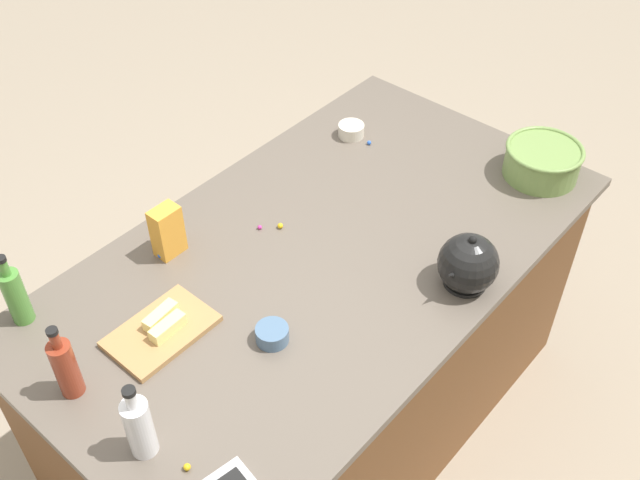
{
  "coord_description": "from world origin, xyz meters",
  "views": [
    {
      "loc": [
        1.26,
        1.09,
        2.5
      ],
      "look_at": [
        0.0,
        0.0,
        0.95
      ],
      "focal_mm": 41.75,
      "sensor_mm": 36.0,
      "label": 1
    }
  ],
  "objects_px": {
    "mixing_bowl_large": "(543,161)",
    "bottle_olive": "(15,295)",
    "ramekin_medium": "(351,130)",
    "cutting_board": "(161,331)",
    "kettle": "(468,264)",
    "bottle_soy": "(65,367)",
    "ramekin_small": "(272,334)",
    "butter_stick_left": "(161,316)",
    "butter_stick_right": "(168,327)",
    "bottle_vinegar": "(139,426)",
    "candy_bag": "(167,231)"
  },
  "relations": [
    {
      "from": "mixing_bowl_large",
      "to": "bottle_olive",
      "type": "relative_size",
      "value": 1.1
    },
    {
      "from": "ramekin_medium",
      "to": "mixing_bowl_large",
      "type": "bearing_deg",
      "value": 111.03
    },
    {
      "from": "cutting_board",
      "to": "kettle",
      "type": "bearing_deg",
      "value": 143.47
    },
    {
      "from": "bottle_soy",
      "to": "ramekin_small",
      "type": "relative_size",
      "value": 2.59
    },
    {
      "from": "bottle_soy",
      "to": "ramekin_small",
      "type": "bearing_deg",
      "value": 149.18
    },
    {
      "from": "cutting_board",
      "to": "butter_stick_left",
      "type": "xyz_separation_m",
      "value": [
        -0.02,
        -0.02,
        0.03
      ]
    },
    {
      "from": "bottle_olive",
      "to": "kettle",
      "type": "relative_size",
      "value": 1.13
    },
    {
      "from": "mixing_bowl_large",
      "to": "ramekin_small",
      "type": "xyz_separation_m",
      "value": [
        1.14,
        -0.19,
        -0.04
      ]
    },
    {
      "from": "ramekin_small",
      "to": "ramekin_medium",
      "type": "relative_size",
      "value": 0.96
    },
    {
      "from": "bottle_olive",
      "to": "butter_stick_right",
      "type": "bearing_deg",
      "value": 122.42
    },
    {
      "from": "cutting_board",
      "to": "butter_stick_right",
      "type": "height_order",
      "value": "butter_stick_right"
    },
    {
      "from": "bottle_olive",
      "to": "kettle",
      "type": "bearing_deg",
      "value": 137.18
    },
    {
      "from": "bottle_olive",
      "to": "kettle",
      "type": "distance_m",
      "value": 1.27
    },
    {
      "from": "bottle_soy",
      "to": "mixing_bowl_large",
      "type": "bearing_deg",
      "value": 163.77
    },
    {
      "from": "kettle",
      "to": "cutting_board",
      "type": "height_order",
      "value": "kettle"
    },
    {
      "from": "bottle_vinegar",
      "to": "kettle",
      "type": "relative_size",
      "value": 1.12
    },
    {
      "from": "bottle_soy",
      "to": "ramekin_medium",
      "type": "bearing_deg",
      "value": -172.54
    },
    {
      "from": "bottle_vinegar",
      "to": "ramekin_medium",
      "type": "xyz_separation_m",
      "value": [
        -1.34,
        -0.45,
        -0.07
      ]
    },
    {
      "from": "bottle_vinegar",
      "to": "bottle_soy",
      "type": "height_order",
      "value": "bottle_soy"
    },
    {
      "from": "bottle_soy",
      "to": "candy_bag",
      "type": "relative_size",
      "value": 1.41
    },
    {
      "from": "mixing_bowl_large",
      "to": "butter_stick_right",
      "type": "distance_m",
      "value": 1.39
    },
    {
      "from": "ramekin_small",
      "to": "bottle_vinegar",
      "type": "bearing_deg",
      "value": 0.1
    },
    {
      "from": "candy_bag",
      "to": "bottle_vinegar",
      "type": "bearing_deg",
      "value": 44.19
    },
    {
      "from": "mixing_bowl_large",
      "to": "cutting_board",
      "type": "bearing_deg",
      "value": -18.36
    },
    {
      "from": "ramekin_medium",
      "to": "candy_bag",
      "type": "xyz_separation_m",
      "value": [
        0.85,
        -0.03,
        0.06
      ]
    },
    {
      "from": "butter_stick_right",
      "to": "candy_bag",
      "type": "distance_m",
      "value": 0.34
    },
    {
      "from": "butter_stick_left",
      "to": "ramekin_medium",
      "type": "distance_m",
      "value": 1.07
    },
    {
      "from": "bottle_vinegar",
      "to": "butter_stick_right",
      "type": "relative_size",
      "value": 2.17
    },
    {
      "from": "bottle_olive",
      "to": "ramekin_medium",
      "type": "bearing_deg",
      "value": 174.15
    },
    {
      "from": "bottle_soy",
      "to": "cutting_board",
      "type": "relative_size",
      "value": 0.82
    },
    {
      "from": "bottle_vinegar",
      "to": "butter_stick_left",
      "type": "distance_m",
      "value": 0.4
    },
    {
      "from": "ramekin_medium",
      "to": "ramekin_small",
      "type": "bearing_deg",
      "value": 26.72
    },
    {
      "from": "kettle",
      "to": "ramekin_medium",
      "type": "xyz_separation_m",
      "value": [
        -0.37,
        -0.73,
        -0.05
      ]
    },
    {
      "from": "butter_stick_left",
      "to": "ramekin_medium",
      "type": "height_order",
      "value": "butter_stick_left"
    },
    {
      "from": "butter_stick_left",
      "to": "ramekin_small",
      "type": "xyz_separation_m",
      "value": [
        -0.16,
        0.27,
        -0.01
      ]
    },
    {
      "from": "mixing_bowl_large",
      "to": "kettle",
      "type": "distance_m",
      "value": 0.62
    },
    {
      "from": "bottle_soy",
      "to": "butter_stick_right",
      "type": "xyz_separation_m",
      "value": [
        -0.28,
        0.05,
        -0.06
      ]
    },
    {
      "from": "butter_stick_left",
      "to": "butter_stick_right",
      "type": "distance_m",
      "value": 0.05
    },
    {
      "from": "bottle_soy",
      "to": "cutting_board",
      "type": "height_order",
      "value": "bottle_soy"
    },
    {
      "from": "mixing_bowl_large",
      "to": "ramekin_medium",
      "type": "bearing_deg",
      "value": -68.97
    },
    {
      "from": "candy_bag",
      "to": "butter_stick_right",
      "type": "bearing_deg",
      "value": 48.56
    },
    {
      "from": "butter_stick_right",
      "to": "candy_bag",
      "type": "xyz_separation_m",
      "value": [
        -0.22,
        -0.25,
        0.05
      ]
    },
    {
      "from": "butter_stick_left",
      "to": "candy_bag",
      "type": "bearing_deg",
      "value": -135.28
    },
    {
      "from": "cutting_board",
      "to": "candy_bag",
      "type": "xyz_separation_m",
      "value": [
        -0.23,
        -0.23,
        0.08
      ]
    },
    {
      "from": "cutting_board",
      "to": "ramekin_small",
      "type": "relative_size",
      "value": 3.15
    },
    {
      "from": "bottle_soy",
      "to": "ramekin_medium",
      "type": "xyz_separation_m",
      "value": [
        -1.35,
        -0.18,
        -0.07
      ]
    },
    {
      "from": "bottle_soy",
      "to": "bottle_olive",
      "type": "height_order",
      "value": "same"
    },
    {
      "from": "kettle",
      "to": "bottle_vinegar",
      "type": "bearing_deg",
      "value": -16.03
    },
    {
      "from": "butter_stick_right",
      "to": "kettle",
      "type": "bearing_deg",
      "value": 144.31
    },
    {
      "from": "bottle_vinegar",
      "to": "cutting_board",
      "type": "xyz_separation_m",
      "value": [
        -0.26,
        -0.25,
        -0.09
      ]
    }
  ]
}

